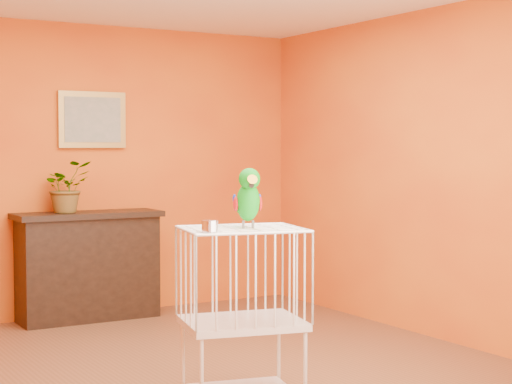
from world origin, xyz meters
TOP-DOWN VIEW (x-y plane):
  - ground at (0.00, 0.00)m, footprint 4.50×4.50m
  - room_shell at (0.00, 0.00)m, footprint 4.50×4.50m
  - console_cabinet at (-0.12, 2.03)m, footprint 1.27×0.46m
  - potted_plant at (-0.30, 2.00)m, footprint 0.48×0.52m
  - framed_picture at (0.00, 2.22)m, footprint 0.62×0.04m
  - birdcage at (-0.18, -0.82)m, footprint 0.77×0.65m
  - feed_cup at (-0.46, -0.95)m, footprint 0.09×0.09m
  - parrot at (-0.17, -0.86)m, footprint 0.19×0.32m

SIDE VIEW (x-z plane):
  - ground at x=0.00m, z-range 0.00..0.00m
  - console_cabinet at x=-0.12m, z-range 0.00..0.94m
  - birdcage at x=-0.18m, z-range 0.02..1.06m
  - feed_cup at x=-0.46m, z-range 1.04..1.11m
  - potted_plant at x=-0.30m, z-range 0.94..1.29m
  - parrot at x=-0.17m, z-range 1.04..1.39m
  - room_shell at x=0.00m, z-range -0.67..3.83m
  - framed_picture at x=0.00m, z-range 1.50..2.00m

